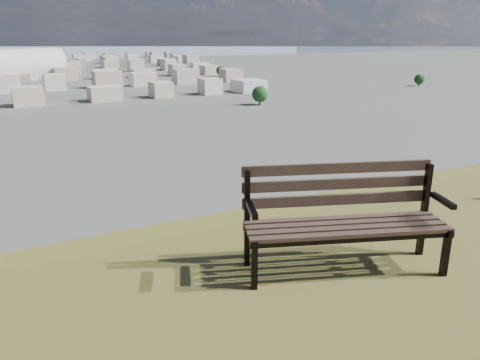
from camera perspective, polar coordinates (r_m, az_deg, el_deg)
park_bench at (r=4.26m, az=12.44°, el=-3.89°), size 1.85×1.13×0.92m
arena at (r=318.66m, az=-25.86°, el=11.92°), size 58.84×29.45×23.96m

